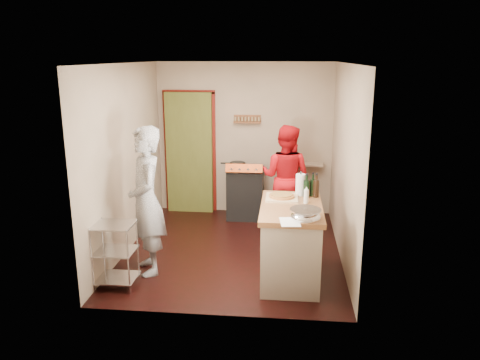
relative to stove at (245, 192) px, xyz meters
name	(u,v)px	position (x,y,z in m)	size (l,w,h in m)	color
floor	(233,250)	(-0.05, -1.42, -0.45)	(3.50, 3.50, 0.00)	black
back_wall	(208,148)	(-0.69, 0.36, 0.68)	(3.00, 0.44, 2.60)	tan
left_wall	(126,159)	(-1.55, -1.42, 0.85)	(0.04, 3.50, 2.60)	tan
right_wall	(345,164)	(1.45, -1.42, 0.85)	(0.04, 3.50, 2.60)	tan
ceiling	(233,62)	(-0.05, -1.42, 2.16)	(3.00, 3.50, 0.02)	white
stove	(245,192)	(0.00, 0.00, 0.00)	(0.60, 0.63, 1.00)	black
wire_shelving	(115,252)	(-1.33, -2.62, -0.01)	(0.48, 0.40, 0.80)	silver
island	(291,240)	(0.76, -2.20, 0.05)	(0.74, 1.37, 1.26)	#B8AD9C
person_stripe	(146,201)	(-1.05, -2.19, 0.49)	(0.69, 0.45, 1.88)	silver
person_red	(285,177)	(0.67, -0.39, 0.38)	(0.81, 0.63, 1.66)	red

